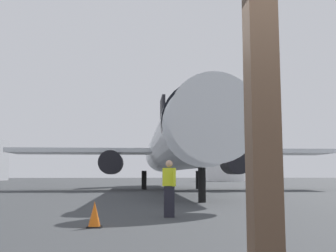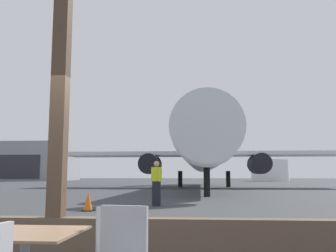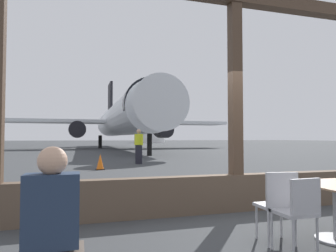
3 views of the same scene
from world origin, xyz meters
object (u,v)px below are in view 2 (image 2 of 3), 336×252
Objects in this scene: cafe_chair_aisle_right at (121,251)px; traffic_cone at (88,202)px; airplane at (204,150)px; fuel_storage_tank at (270,170)px; ground_crew_worker at (156,183)px; distant_hangar at (24,162)px.

cafe_chair_aisle_right reaches higher than traffic_cone.
traffic_cone is at bearing -100.12° from airplane.
traffic_cone is 0.08× the size of fuel_storage_tank.
ground_crew_worker is 0.08× the size of distant_hangar.
cafe_chair_aisle_right is at bearing -91.83° from airplane.
cafe_chair_aisle_right is 0.12× the size of fuel_storage_tank.
traffic_cone is at bearing -63.08° from distant_hangar.
distant_hangar is (-40.37, 82.85, 3.69)m from cafe_chair_aisle_right.
distant_hangar is at bearing 115.98° from cafe_chair_aisle_right.
cafe_chair_aisle_right is 1.42× the size of traffic_cone.
ground_crew_worker reaches higher than traffic_cone.
cafe_chair_aisle_right is 0.03× the size of airplane.
traffic_cone is (-4.09, -22.95, -3.23)m from airplane.
fuel_storage_tank is (16.27, 67.46, 1.29)m from ground_crew_worker.
airplane reaches higher than cafe_chair_aisle_right.
traffic_cone is 82.52m from distant_hangar.
distant_hangar is 2.78× the size of fuel_storage_tank.
ground_crew_worker is 81.44m from distant_hangar.
fuel_storage_tank is at bearing -3.88° from distant_hangar.
airplane is 4.56× the size of fuel_storage_tank.
distant_hangar is 55.78m from fuel_storage_tank.
airplane is 65.35m from distant_hangar.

